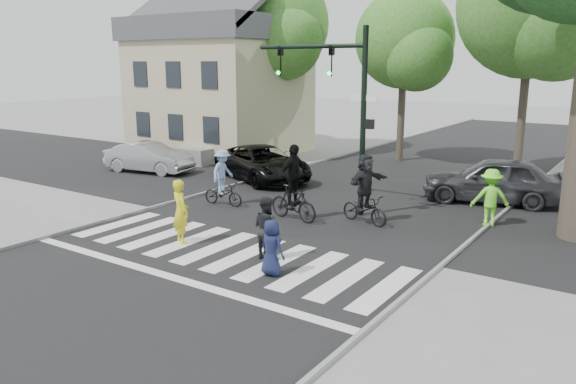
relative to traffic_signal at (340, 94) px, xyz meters
The scene contains 22 objects.
ground 7.33m from the traffic_signal, 93.27° to the right, with size 120.00×120.00×0.00m, color gray.
road_stem 4.09m from the traffic_signal, 106.46° to the right, with size 10.00×70.00×0.01m, color black.
road_cross 4.31m from the traffic_signal, 101.11° to the left, with size 70.00×10.00×0.01m, color black.
curb_left 6.74m from the traffic_signal, 167.50° to the right, with size 0.10×70.00×0.10m, color gray.
curb_right 6.19m from the traffic_signal, 14.31° to the right, with size 0.10×70.00×0.10m, color gray.
crosswalk 6.78m from the traffic_signal, 93.66° to the right, with size 10.00×3.85×0.01m.
traffic_signal is the anchor object (origin of this frame).
bg_tree_0 17.31m from the traffic_signal, 145.17° to the left, with size 5.46×5.20×8.97m.
bg_tree_1 13.26m from the traffic_signal, 134.31° to the left, with size 6.09×5.80×9.80m.
bg_tree_2 10.80m from the traffic_signal, 101.45° to the left, with size 5.04×4.80×8.40m.
bg_tree_3 10.35m from the traffic_signal, 66.46° to the left, with size 6.30×6.00×10.20m.
house 14.17m from the traffic_signal, 146.70° to the left, with size 8.40×8.10×8.82m.
pedestrian_woman 6.46m from the traffic_signal, 109.85° to the right, with size 0.65×0.43×1.79m, color yellow.
pedestrian_child 6.94m from the traffic_signal, 75.34° to the right, with size 0.66×0.43×1.35m, color #161C3E.
pedestrian_adult 6.00m from the traffic_signal, 81.43° to the right, with size 0.79×0.62×1.63m, color black.
cyclist_left 5.05m from the traffic_signal, 157.60° to the right, with size 1.60×1.05×1.98m.
cyclist_mid 3.45m from the traffic_signal, 110.32° to the right, with size 1.91×1.18×2.43m.
cyclist_right 3.33m from the traffic_signal, 29.56° to the right, with size 1.82×1.69×2.19m.
car_suv 6.67m from the traffic_signal, 152.36° to the left, with size 2.41×5.23×1.45m, color black.
car_silver 11.07m from the traffic_signal, behind, with size 1.45×4.15×1.37m, color #A3A2A8.
car_grey 6.53m from the traffic_signal, 46.76° to the left, with size 1.95×4.84×1.65m, color #38383D.
bystander_hivis 5.66m from the traffic_signal, 13.44° to the left, with size 1.14×0.66×1.77m, color #75FD2E.
Camera 1 is at (9.23, -9.83, 4.89)m, focal length 35.00 mm.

